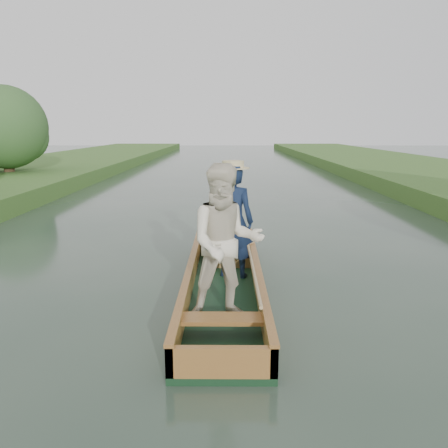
{
  "coord_description": "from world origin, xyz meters",
  "views": [
    {
      "loc": [
        0.05,
        -6.33,
        2.47
      ],
      "look_at": [
        0.0,
        0.6,
        0.95
      ],
      "focal_mm": 35.0,
      "sensor_mm": 36.0,
      "label": 1
    }
  ],
  "objects": [
    {
      "name": "punt",
      "position": [
        0.05,
        -0.31,
        0.76
      ],
      "size": [
        1.12,
        5.0,
        2.06
      ],
      "color": "black",
      "rests_on": "ground"
    },
    {
      "name": "trees_far",
      "position": [
        -2.47,
        7.26,
        2.48
      ],
      "size": [
        22.06,
        13.9,
        4.52
      ],
      "color": "#47331E",
      "rests_on": "ground"
    },
    {
      "name": "ground",
      "position": [
        0.0,
        0.0,
        0.0
      ],
      "size": [
        120.0,
        120.0,
        0.0
      ],
      "primitive_type": "plane",
      "color": "#283D30",
      "rests_on": "ground"
    }
  ]
}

